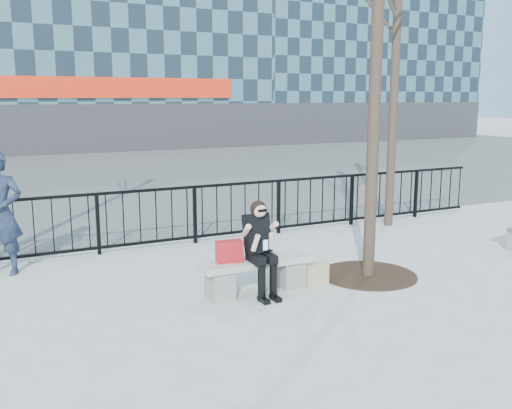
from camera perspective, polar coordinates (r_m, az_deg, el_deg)
name	(u,v)px	position (r m, az deg, el deg)	size (l,w,h in m)	color
ground	(256,292)	(8.22, -0.02, -8.73)	(120.00, 120.00, 0.00)	#9B9A96
street_surface	(78,171)	(22.38, -17.34, 3.20)	(60.00, 23.00, 0.01)	#474747
railing	(185,215)	(10.75, -7.14, -1.09)	(14.00, 0.06, 1.10)	black
tree_grate	(368,275)	(9.10, 11.13, -6.91)	(1.50, 1.50, 0.02)	black
bench_main	(256,272)	(8.12, -0.02, -6.72)	(1.65, 0.46, 0.49)	slate
seated_woman	(261,249)	(7.88, 0.49, -4.47)	(0.50, 0.64, 1.34)	black
handbag	(229,251)	(7.88, -2.68, -4.71)	(0.36, 0.17, 0.30)	#A81419
shopping_bag	(317,274)	(8.47, 6.13, -6.97)	(0.36, 0.13, 0.34)	beige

